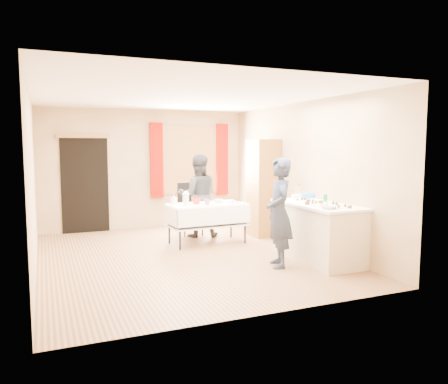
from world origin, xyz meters
name	(u,v)px	position (x,y,z in m)	size (l,w,h in m)	color
floor	(184,257)	(0.00, 0.00, -0.01)	(4.50, 5.50, 0.02)	#9E7047
ceiling	(183,96)	(0.00, 0.00, 2.61)	(4.50, 5.50, 0.02)	white
wall_back	(146,169)	(0.00, 2.76, 1.30)	(4.50, 0.02, 2.60)	tan
wall_front	(263,195)	(0.00, -2.76, 1.30)	(4.50, 0.02, 2.60)	tan
wall_left	(32,182)	(-2.26, 0.00, 1.30)	(0.02, 5.50, 2.60)	tan
wall_right	(302,174)	(2.26, 0.00, 1.30)	(0.02, 5.50, 2.60)	tan
window_frame	(190,160)	(1.00, 2.72, 1.50)	(1.32, 0.06, 1.52)	olive
window_pane	(190,160)	(1.00, 2.71, 1.50)	(1.20, 0.02, 1.40)	white
curtain_left	(157,160)	(0.22, 2.67, 1.50)	(0.28, 0.06, 1.65)	#A60A00
curtain_right	(222,159)	(1.78, 2.67, 1.50)	(0.28, 0.06, 1.65)	#A60A00
doorway	(85,185)	(-1.30, 2.73, 1.00)	(0.95, 0.04, 2.00)	black
door_lintel	(83,136)	(-1.30, 2.70, 2.02)	(1.05, 0.06, 0.08)	olive
cabinet	(263,188)	(1.99, 1.01, 0.97)	(0.50, 0.60, 1.94)	#8F5D26
counter	(318,232)	(1.89, -1.05, 0.45)	(0.80, 1.68, 0.91)	beige
party_table	(207,220)	(0.68, 0.74, 0.45)	(1.48, 0.82, 0.75)	black
chair	(190,219)	(0.67, 1.69, 0.32)	(0.44, 0.44, 1.06)	black
girl	(279,213)	(1.13, -1.14, 0.82)	(0.54, 0.68, 1.64)	#1F273E
woman	(198,196)	(0.74, 1.40, 0.83)	(0.94, 0.81, 1.65)	black
soda_can	(325,198)	(2.11, -0.93, 0.97)	(0.07, 0.07, 0.12)	green
mixing_bowl	(328,207)	(1.67, -1.60, 0.94)	(0.24, 0.24, 0.05)	white
foam_block	(297,197)	(1.88, -0.43, 0.95)	(0.15, 0.10, 0.08)	white
blue_basket	(305,196)	(2.11, -0.34, 0.95)	(0.30, 0.20, 0.08)	#2F96E8
pitcher	(186,200)	(0.24, 0.63, 0.86)	(0.11, 0.11, 0.22)	silver
cup_red	(196,201)	(0.48, 0.78, 0.81)	(0.18, 0.18, 0.12)	red
cup_rainbow	(207,202)	(0.62, 0.58, 0.80)	(0.13, 0.13, 0.10)	red
small_bowl	(219,201)	(0.97, 0.86, 0.78)	(0.21, 0.21, 0.05)	white
pastry_tray	(235,202)	(1.21, 0.63, 0.76)	(0.28, 0.20, 0.02)	white
bottle	(174,199)	(0.09, 0.91, 0.85)	(0.11, 0.11, 0.19)	white
cake_balls	(323,203)	(1.86, -1.20, 0.93)	(0.52, 1.15, 0.04)	#3F2314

